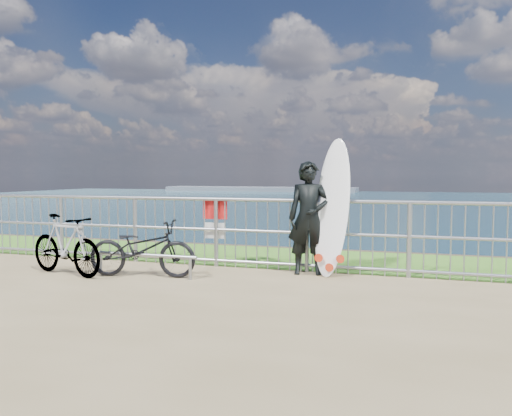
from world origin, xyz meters
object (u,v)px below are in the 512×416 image
(surfer, at_px, (309,218))
(surfboard, at_px, (332,212))
(bicycle_far, at_px, (66,245))
(bicycle_near, at_px, (142,249))

(surfer, distance_m, surfboard, 0.36)
(surfer, relative_size, bicycle_far, 1.12)
(surfboard, bearing_deg, surfer, -179.45)
(bicycle_near, relative_size, bicycle_far, 1.05)
(surfer, distance_m, bicycle_far, 3.66)
(bicycle_far, bearing_deg, surfer, -56.48)
(bicycle_near, bearing_deg, bicycle_far, 90.90)
(surfer, relative_size, surfboard, 0.83)
(surfer, xyz_separation_m, bicycle_near, (-2.29, -0.93, -0.43))
(surfboard, distance_m, bicycle_near, 2.84)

